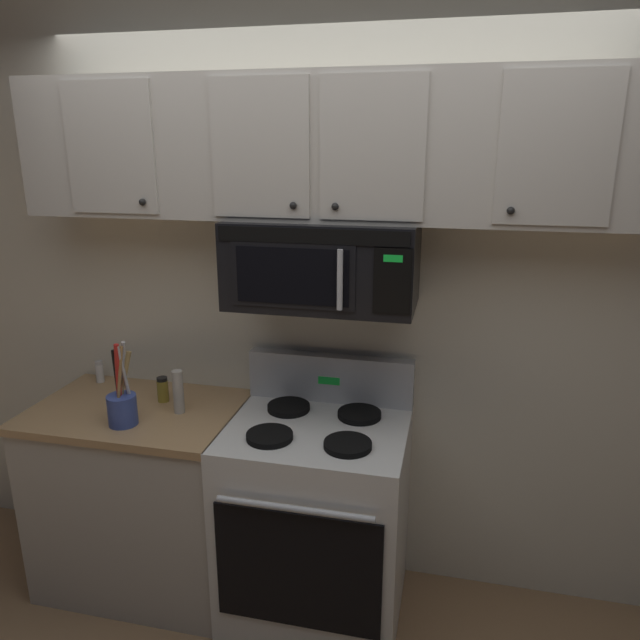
{
  "coord_description": "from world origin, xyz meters",
  "views": [
    {
      "loc": [
        0.53,
        -1.78,
        2.04
      ],
      "look_at": [
        0.0,
        0.49,
        1.35
      ],
      "focal_mm": 33.43,
      "sensor_mm": 36.0,
      "label": 1
    }
  ],
  "objects_px": {
    "stove_range": "(317,516)",
    "utensil_crock_blue": "(122,403)",
    "salt_shaker": "(100,372)",
    "spice_jar": "(163,389)",
    "over_range_microwave": "(323,263)",
    "pepper_mill": "(178,392)"
  },
  "relations": [
    {
      "from": "stove_range",
      "to": "spice_jar",
      "type": "xyz_separation_m",
      "value": [
        -0.75,
        0.1,
        0.49
      ]
    },
    {
      "from": "spice_jar",
      "to": "stove_range",
      "type": "bearing_deg",
      "value": -7.23
    },
    {
      "from": "utensil_crock_blue",
      "to": "salt_shaker",
      "type": "xyz_separation_m",
      "value": [
        -0.36,
        0.39,
        -0.04
      ]
    },
    {
      "from": "utensil_crock_blue",
      "to": "spice_jar",
      "type": "height_order",
      "value": "utensil_crock_blue"
    },
    {
      "from": "over_range_microwave",
      "to": "salt_shaker",
      "type": "distance_m",
      "value": 1.33
    },
    {
      "from": "stove_range",
      "to": "pepper_mill",
      "type": "distance_m",
      "value": 0.82
    },
    {
      "from": "utensil_crock_blue",
      "to": "pepper_mill",
      "type": "height_order",
      "value": "utensil_crock_blue"
    },
    {
      "from": "salt_shaker",
      "to": "utensil_crock_blue",
      "type": "bearing_deg",
      "value": -47.35
    },
    {
      "from": "stove_range",
      "to": "salt_shaker",
      "type": "bearing_deg",
      "value": 168.56
    },
    {
      "from": "utensil_crock_blue",
      "to": "salt_shaker",
      "type": "bearing_deg",
      "value": 132.65
    },
    {
      "from": "utensil_crock_blue",
      "to": "spice_jar",
      "type": "xyz_separation_m",
      "value": [
        0.05,
        0.25,
        -0.04
      ]
    },
    {
      "from": "stove_range",
      "to": "salt_shaker",
      "type": "distance_m",
      "value": 1.28
    },
    {
      "from": "stove_range",
      "to": "utensil_crock_blue",
      "type": "bearing_deg",
      "value": -168.98
    },
    {
      "from": "utensil_crock_blue",
      "to": "over_range_microwave",
      "type": "bearing_deg",
      "value": 18.77
    },
    {
      "from": "over_range_microwave",
      "to": "pepper_mill",
      "type": "xyz_separation_m",
      "value": [
        -0.62,
        -0.11,
        -0.58
      ]
    },
    {
      "from": "stove_range",
      "to": "over_range_microwave",
      "type": "relative_size",
      "value": 1.47
    },
    {
      "from": "stove_range",
      "to": "pepper_mill",
      "type": "bearing_deg",
      "value": 179.83
    },
    {
      "from": "over_range_microwave",
      "to": "pepper_mill",
      "type": "relative_size",
      "value": 3.88
    },
    {
      "from": "salt_shaker",
      "to": "pepper_mill",
      "type": "height_order",
      "value": "pepper_mill"
    },
    {
      "from": "stove_range",
      "to": "salt_shaker",
      "type": "height_order",
      "value": "stove_range"
    },
    {
      "from": "utensil_crock_blue",
      "to": "salt_shaker",
      "type": "distance_m",
      "value": 0.54
    },
    {
      "from": "salt_shaker",
      "to": "spice_jar",
      "type": "relative_size",
      "value": 0.94
    }
  ]
}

